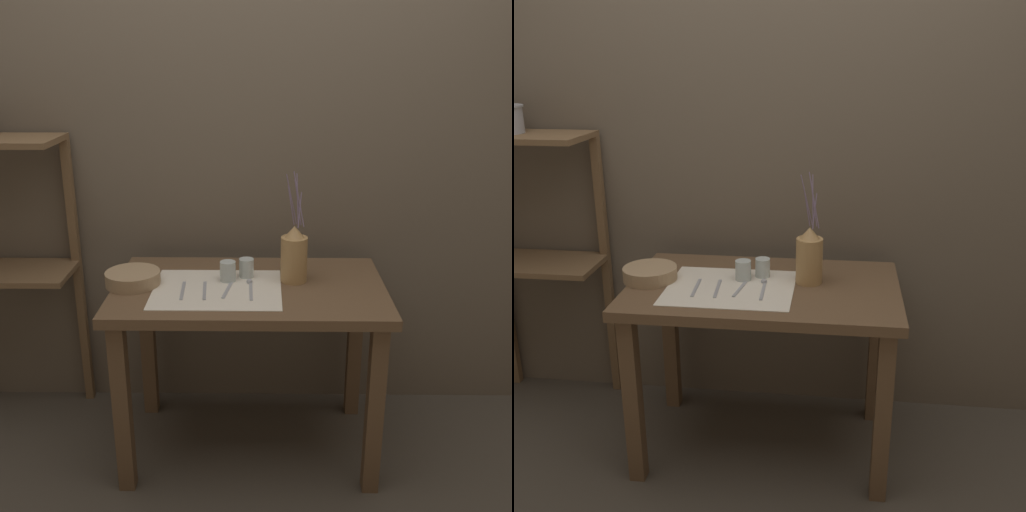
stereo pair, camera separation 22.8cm
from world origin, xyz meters
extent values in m
plane|color=#473F35|center=(0.00, 0.00, 0.00)|extent=(12.00, 12.00, 0.00)
cube|color=brown|center=(0.00, 0.43, 1.20)|extent=(7.00, 0.06, 2.40)
cube|color=brown|center=(0.00, 0.00, 0.72)|extent=(1.05, 0.64, 0.04)
cube|color=brown|center=(-0.47, -0.26, 0.35)|extent=(0.06, 0.06, 0.70)
cube|color=brown|center=(0.47, -0.26, 0.35)|extent=(0.06, 0.06, 0.70)
cube|color=brown|center=(-0.47, 0.26, 0.35)|extent=(0.06, 0.06, 0.70)
cube|color=brown|center=(0.47, 0.26, 0.35)|extent=(0.06, 0.06, 0.70)
cube|color=brown|center=(-1.05, 0.23, 1.26)|extent=(0.57, 0.31, 0.02)
cube|color=brown|center=(-1.05, 0.23, 0.70)|extent=(0.57, 0.31, 0.02)
cube|color=brown|center=(-0.79, 0.36, 0.64)|extent=(0.04, 0.04, 1.27)
cube|color=beige|center=(-0.12, -0.05, 0.74)|extent=(0.49, 0.40, 0.00)
cylinder|color=#A87F4C|center=(0.17, 0.05, 0.83)|extent=(0.10, 0.10, 0.18)
cone|color=#A87F4C|center=(0.17, 0.05, 0.94)|extent=(0.08, 0.08, 0.05)
cylinder|color=slate|center=(0.16, 0.06, 1.04)|extent=(0.03, 0.01, 0.16)
cylinder|color=slate|center=(0.19, 0.04, 1.07)|extent=(0.05, 0.02, 0.21)
cylinder|color=slate|center=(0.18, 0.05, 1.07)|extent=(0.01, 0.04, 0.20)
cylinder|color=slate|center=(0.16, 0.04, 1.07)|extent=(0.05, 0.05, 0.20)
cylinder|color=slate|center=(0.19, 0.06, 1.05)|extent=(0.03, 0.01, 0.18)
cylinder|color=slate|center=(0.19, 0.03, 1.03)|extent=(0.02, 0.03, 0.13)
cylinder|color=#9E7F5B|center=(-0.45, 0.00, 0.77)|extent=(0.21, 0.21, 0.05)
cylinder|color=#B7C1BC|center=(-0.09, 0.04, 0.78)|extent=(0.06, 0.06, 0.08)
cylinder|color=#B7C1BC|center=(-0.01, 0.08, 0.78)|extent=(0.06, 0.06, 0.08)
cube|color=#939399|center=(-0.25, -0.07, 0.74)|extent=(0.02, 0.18, 0.00)
cube|color=#939399|center=(-0.17, -0.07, 0.74)|extent=(0.02, 0.18, 0.00)
cube|color=#939399|center=(-0.08, -0.05, 0.74)|extent=(0.04, 0.17, 0.00)
sphere|color=#939399|center=(-0.07, 0.03, 0.75)|extent=(0.02, 0.02, 0.02)
cube|color=#939399|center=(0.01, -0.07, 0.74)|extent=(0.02, 0.17, 0.00)
sphere|color=#939399|center=(0.00, 0.02, 0.75)|extent=(0.02, 0.02, 0.02)
camera|label=1|loc=(0.05, -2.16, 1.61)|focal=42.00mm
camera|label=2|loc=(0.28, -2.14, 1.61)|focal=42.00mm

